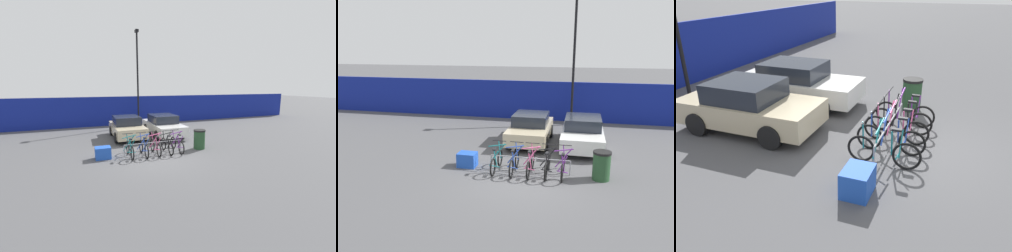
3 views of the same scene
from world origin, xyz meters
The scene contains 11 objects.
ground_plane centered at (0.00, 0.00, 0.00)m, with size 120.00×120.00×0.00m, color #4C4C4F.
bike_rack centered at (0.09, 0.68, 0.48)m, with size 2.99×0.04×0.57m.
bicycle_teal centered at (-1.13, 0.53, 0.38)m, with size 0.68×1.71×1.05m.
bicycle_blue centered at (-0.46, 0.53, 0.38)m, with size 0.68×1.71×1.05m.
bicycle_pink centered at (0.14, 0.53, 0.38)m, with size 0.68×1.71×1.05m.
bicycle_black centered at (0.75, 0.53, 0.38)m, with size 0.68×1.71×1.05m.
bicycle_purple centered at (1.31, 0.53, 0.38)m, with size 0.68×1.71×1.05m.
car_beige centered at (-0.49, 4.50, 0.69)m, with size 1.91×3.92×1.40m.
car_white centered at (1.94, 4.33, 0.69)m, with size 1.91×4.25×1.40m.
trash_bin centered at (2.62, 0.56, 0.52)m, with size 0.63×0.63×1.03m.
cargo_crate centered at (-2.36, 0.72, 0.28)m, with size 0.70×0.56×0.55m, color blue.
Camera 3 is at (-7.49, -0.94, 3.85)m, focal length 35.00 mm.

